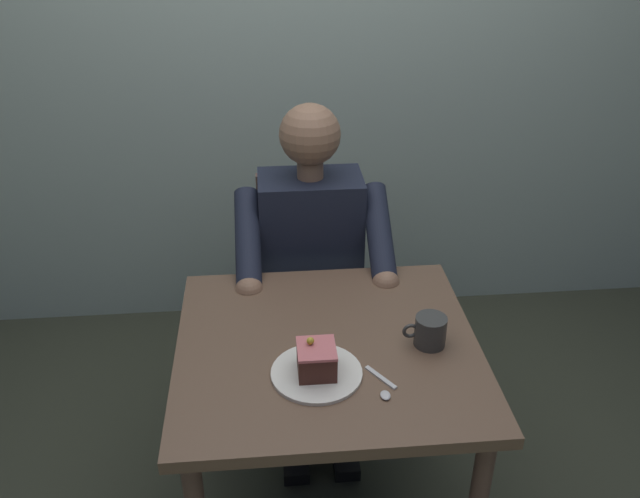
{
  "coord_description": "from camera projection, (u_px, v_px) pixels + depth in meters",
  "views": [
    {
      "loc": [
        0.16,
        1.48,
        1.87
      ],
      "look_at": [
        0.01,
        -0.1,
        0.97
      ],
      "focal_mm": 37.3,
      "sensor_mm": 36.0,
      "label": 1
    }
  ],
  "objects": [
    {
      "name": "chair",
      "position": [
        309.0,
        280.0,
        2.58
      ],
      "size": [
        0.42,
        0.42,
        0.89
      ],
      "color": "brown",
      "rests_on": "ground"
    },
    {
      "name": "dessert_spoon",
      "position": [
        383.0,
        387.0,
        1.7
      ],
      "size": [
        0.07,
        0.14,
        0.01
      ],
      "color": "silver",
      "rests_on": "dining_table"
    },
    {
      "name": "dining_table",
      "position": [
        328.0,
        371.0,
        1.91
      ],
      "size": [
        0.84,
        0.79,
        0.72
      ],
      "color": "brown",
      "rests_on": "ground"
    },
    {
      "name": "dessert_plate",
      "position": [
        317.0,
        373.0,
        1.74
      ],
      "size": [
        0.24,
        0.24,
        0.01
      ],
      "primitive_type": "cylinder",
      "color": "white",
      "rests_on": "dining_table"
    },
    {
      "name": "coffee_cup",
      "position": [
        430.0,
        330.0,
        1.84
      ],
      "size": [
        0.12,
        0.09,
        0.09
      ],
      "color": "#363736",
      "rests_on": "dining_table"
    },
    {
      "name": "seated_person",
      "position": [
        313.0,
        271.0,
        2.36
      ],
      "size": [
        0.53,
        0.58,
        1.22
      ],
      "color": "#1D2233",
      "rests_on": "ground"
    },
    {
      "name": "cake_slice",
      "position": [
        316.0,
        359.0,
        1.72
      ],
      "size": [
        0.1,
        0.11,
        0.1
      ],
      "color": "#4A241D",
      "rests_on": "dessert_plate"
    }
  ]
}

